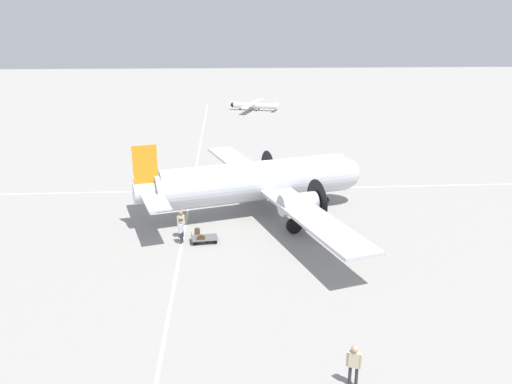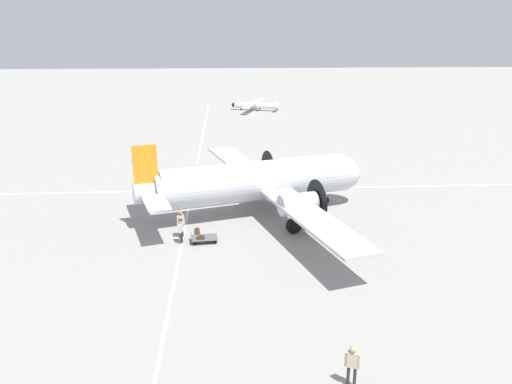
{
  "view_description": "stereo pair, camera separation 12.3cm",
  "coord_description": "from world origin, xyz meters",
  "px_view_note": "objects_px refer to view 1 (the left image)",
  "views": [
    {
      "loc": [
        -2.33,
        -35.37,
        13.29
      ],
      "look_at": [
        0.0,
        0.0,
        1.72
      ],
      "focal_mm": 35.0,
      "sensor_mm": 36.0,
      "label": 1
    },
    {
      "loc": [
        -2.21,
        -35.38,
        13.29
      ],
      "look_at": [
        0.0,
        0.0,
        1.72
      ],
      "focal_mm": 35.0,
      "sensor_mm": 36.0,
      "label": 2
    }
  ],
  "objects_px": {
    "light_aircraft_distant": "(254,105)",
    "baggage_cart": "(204,238)",
    "suitcase_near_door": "(197,233)",
    "airliner_main": "(262,181)",
    "suitcase_upright_spare": "(201,240)",
    "passenger_boarding": "(181,221)",
    "crew_foreground": "(354,361)",
    "ramp_agent": "(181,228)"
  },
  "relations": [
    {
      "from": "crew_foreground",
      "to": "suitcase_upright_spare",
      "type": "distance_m",
      "value": 15.49
    },
    {
      "from": "suitcase_near_door",
      "to": "suitcase_upright_spare",
      "type": "xyz_separation_m",
      "value": [
        0.3,
        -1.17,
        -0.03
      ]
    },
    {
      "from": "crew_foreground",
      "to": "ramp_agent",
      "type": "bearing_deg",
      "value": 141.46
    },
    {
      "from": "crew_foreground",
      "to": "baggage_cart",
      "type": "distance_m",
      "value": 15.65
    },
    {
      "from": "crew_foreground",
      "to": "suitcase_near_door",
      "type": "distance_m",
      "value": 16.68
    },
    {
      "from": "suitcase_upright_spare",
      "to": "light_aircraft_distant",
      "type": "bearing_deg",
      "value": 83.03
    },
    {
      "from": "airliner_main",
      "to": "ramp_agent",
      "type": "distance_m",
      "value": 7.89
    },
    {
      "from": "passenger_boarding",
      "to": "suitcase_upright_spare",
      "type": "distance_m",
      "value": 2.0
    },
    {
      "from": "airliner_main",
      "to": "baggage_cart",
      "type": "bearing_deg",
      "value": -145.35
    },
    {
      "from": "ramp_agent",
      "to": "light_aircraft_distant",
      "type": "height_order",
      "value": "light_aircraft_distant"
    },
    {
      "from": "passenger_boarding",
      "to": "suitcase_near_door",
      "type": "distance_m",
      "value": 1.34
    },
    {
      "from": "airliner_main",
      "to": "passenger_boarding",
      "type": "xyz_separation_m",
      "value": [
        -5.72,
        -4.3,
        -1.42
      ]
    },
    {
      "from": "baggage_cart",
      "to": "suitcase_upright_spare",
      "type": "bearing_deg",
      "value": -132.52
    },
    {
      "from": "crew_foreground",
      "to": "suitcase_near_door",
      "type": "height_order",
      "value": "crew_foreground"
    },
    {
      "from": "crew_foreground",
      "to": "suitcase_upright_spare",
      "type": "xyz_separation_m",
      "value": [
        -6.45,
        14.06,
        -0.84
      ]
    },
    {
      "from": "suitcase_near_door",
      "to": "suitcase_upright_spare",
      "type": "relative_size",
      "value": 1.09
    },
    {
      "from": "airliner_main",
      "to": "baggage_cart",
      "type": "height_order",
      "value": "airliner_main"
    },
    {
      "from": "airliner_main",
      "to": "ramp_agent",
      "type": "relative_size",
      "value": 15.63
    },
    {
      "from": "suitcase_near_door",
      "to": "baggage_cart",
      "type": "relative_size",
      "value": 0.36
    },
    {
      "from": "suitcase_near_door",
      "to": "baggage_cart",
      "type": "bearing_deg",
      "value": -61.46
    },
    {
      "from": "airliner_main",
      "to": "suitcase_near_door",
      "type": "xyz_separation_m",
      "value": [
        -4.66,
        -4.32,
        -2.25
      ]
    },
    {
      "from": "airliner_main",
      "to": "light_aircraft_distant",
      "type": "bearing_deg",
      "value": 70.38
    },
    {
      "from": "airliner_main",
      "to": "suitcase_upright_spare",
      "type": "distance_m",
      "value": 7.38
    },
    {
      "from": "crew_foreground",
      "to": "airliner_main",
      "type": "bearing_deg",
      "value": 119.11
    },
    {
      "from": "suitcase_near_door",
      "to": "light_aircraft_distant",
      "type": "height_order",
      "value": "light_aircraft_distant"
    },
    {
      "from": "ramp_agent",
      "to": "crew_foreground",
      "type": "bearing_deg",
      "value": -133.51
    },
    {
      "from": "airliner_main",
      "to": "suitcase_near_door",
      "type": "distance_m",
      "value": 6.74
    },
    {
      "from": "airliner_main",
      "to": "crew_foreground",
      "type": "height_order",
      "value": "airliner_main"
    },
    {
      "from": "airliner_main",
      "to": "light_aircraft_distant",
      "type": "xyz_separation_m",
      "value": [
        2.49,
        50.53,
        -1.69
      ]
    },
    {
      "from": "ramp_agent",
      "to": "suitcase_near_door",
      "type": "distance_m",
      "value": 1.57
    },
    {
      "from": "ramp_agent",
      "to": "suitcase_upright_spare",
      "type": "distance_m",
      "value": 1.48
    },
    {
      "from": "airliner_main",
      "to": "crew_foreground",
      "type": "bearing_deg",
      "value": -100.71
    },
    {
      "from": "suitcase_upright_spare",
      "to": "baggage_cart",
      "type": "relative_size",
      "value": 0.33
    },
    {
      "from": "airliner_main",
      "to": "suitcase_upright_spare",
      "type": "xyz_separation_m",
      "value": [
        -4.36,
        -5.5,
        -2.28
      ]
    },
    {
      "from": "baggage_cart",
      "to": "light_aircraft_distant",
      "type": "xyz_separation_m",
      "value": [
        6.65,
        55.76,
        0.6
      ]
    },
    {
      "from": "passenger_boarding",
      "to": "light_aircraft_distant",
      "type": "bearing_deg",
      "value": 37.96
    },
    {
      "from": "crew_foreground",
      "to": "baggage_cart",
      "type": "height_order",
      "value": "crew_foreground"
    },
    {
      "from": "baggage_cart",
      "to": "light_aircraft_distant",
      "type": "relative_size",
      "value": 0.16
    },
    {
      "from": "crew_foreground",
      "to": "light_aircraft_distant",
      "type": "distance_m",
      "value": 70.08
    },
    {
      "from": "light_aircraft_distant",
      "to": "baggage_cart",
      "type": "bearing_deg",
      "value": 101.26
    },
    {
      "from": "airliner_main",
      "to": "passenger_boarding",
      "type": "distance_m",
      "value": 7.29
    },
    {
      "from": "suitcase_upright_spare",
      "to": "ramp_agent",
      "type": "bearing_deg",
      "value": 172.41
    }
  ]
}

